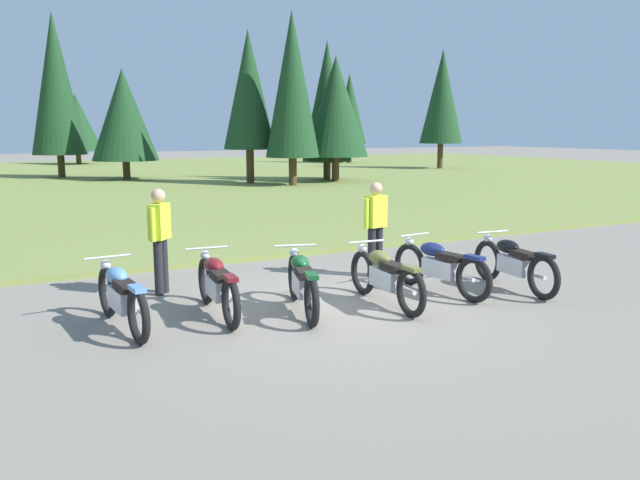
{
  "coord_description": "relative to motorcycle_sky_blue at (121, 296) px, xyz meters",
  "views": [
    {
      "loc": [
        -4.54,
        -7.94,
        2.56
      ],
      "look_at": [
        0.0,
        0.6,
        0.9
      ],
      "focal_mm": 35.98,
      "sensor_mm": 36.0,
      "label": 1
    }
  ],
  "objects": [
    {
      "name": "ground_plane",
      "position": [
        3.03,
        -0.38,
        -0.44
      ],
      "size": [
        140.0,
        140.0,
        0.0
      ],
      "primitive_type": "plane",
      "color": "gray"
    },
    {
      "name": "motorcycle_black",
      "position": [
        6.04,
        -0.82,
        0.0
      ],
      "size": [
        0.62,
        2.1,
        0.88
      ],
      "color": "black",
      "rests_on": "ground"
    },
    {
      "name": "forest_treeline",
      "position": [
        6.27,
        26.12,
        3.71
      ],
      "size": [
        39.08,
        26.64,
        8.64
      ],
      "color": "#47331E",
      "rests_on": "ground"
    },
    {
      "name": "grass_moorland",
      "position": [
        3.03,
        25.25,
        -0.39
      ],
      "size": [
        80.0,
        44.0,
        0.1
      ],
      "primitive_type": "cube",
      "color": "olive",
      "rests_on": "ground"
    },
    {
      "name": "rider_checking_bike",
      "position": [
        4.59,
        1.06,
        0.51
      ],
      "size": [
        0.54,
        0.29,
        1.67
      ],
      "color": "black",
      "rests_on": "ground"
    },
    {
      "name": "motorcycle_sky_blue",
      "position": [
        0.0,
        0.0,
        0.0
      ],
      "size": [
        0.62,
        2.1,
        0.88
      ],
      "color": "black",
      "rests_on": "ground"
    },
    {
      "name": "motorcycle_british_green",
      "position": [
        2.42,
        -0.39,
        0.0
      ],
      "size": [
        0.82,
        2.04,
        0.88
      ],
      "color": "black",
      "rests_on": "ground"
    },
    {
      "name": "rider_near_row_end",
      "position": [
        0.92,
        1.58,
        0.51
      ],
      "size": [
        0.4,
        0.44,
        1.67
      ],
      "color": "black",
      "rests_on": "ground"
    },
    {
      "name": "motorcycle_olive",
      "position": [
        3.68,
        -0.62,
        0.0
      ],
      "size": [
        0.62,
        2.1,
        0.88
      ],
      "color": "black",
      "rests_on": "ground"
    },
    {
      "name": "motorcycle_maroon",
      "position": [
        1.3,
        0.01,
        0.0
      ],
      "size": [
        0.62,
        2.1,
        0.88
      ],
      "color": "black",
      "rests_on": "ground"
    },
    {
      "name": "motorcycle_navy",
      "position": [
        4.83,
        -0.44,
        0.0
      ],
      "size": [
        0.62,
        2.1,
        0.88
      ],
      "color": "black",
      "rests_on": "ground"
    }
  ]
}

